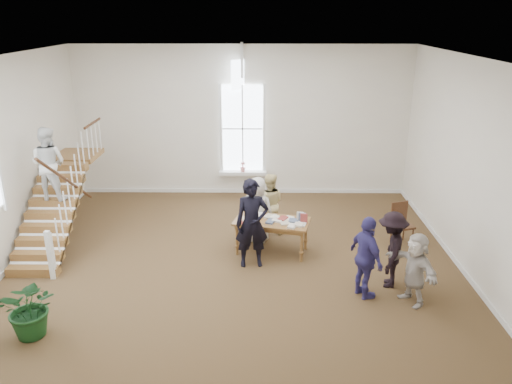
{
  "coord_description": "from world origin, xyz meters",
  "views": [
    {
      "loc": [
        0.57,
        -10.28,
        5.36
      ],
      "look_at": [
        0.45,
        0.4,
        1.49
      ],
      "focal_mm": 35.0,
      "sensor_mm": 36.0,
      "label": 1
    }
  ],
  "objects_px": {
    "floor_plant": "(31,308)",
    "person_yellow": "(269,204)",
    "woman_cluster_c": "(415,269)",
    "library_table": "(273,224)",
    "police_officer": "(252,224)",
    "elderly_woman": "(257,210)",
    "woman_cluster_a": "(366,258)",
    "side_chair": "(401,221)",
    "woman_cluster_b": "(391,250)"
  },
  "relations": [
    {
      "from": "woman_cluster_c",
      "to": "side_chair",
      "type": "relative_size",
      "value": 1.41
    },
    {
      "from": "library_table",
      "to": "person_yellow",
      "type": "relative_size",
      "value": 1.18
    },
    {
      "from": "floor_plant",
      "to": "police_officer",
      "type": "bearing_deg",
      "value": 35.0
    },
    {
      "from": "elderly_woman",
      "to": "person_yellow",
      "type": "relative_size",
      "value": 1.04
    },
    {
      "from": "library_table",
      "to": "woman_cluster_c",
      "type": "height_order",
      "value": "woman_cluster_c"
    },
    {
      "from": "person_yellow",
      "to": "woman_cluster_b",
      "type": "bearing_deg",
      "value": 132.58
    },
    {
      "from": "person_yellow",
      "to": "woman_cluster_c",
      "type": "relative_size",
      "value": 1.09
    },
    {
      "from": "woman_cluster_a",
      "to": "woman_cluster_c",
      "type": "bearing_deg",
      "value": -124.8
    },
    {
      "from": "woman_cluster_a",
      "to": "floor_plant",
      "type": "relative_size",
      "value": 1.54
    },
    {
      "from": "police_officer",
      "to": "elderly_woman",
      "type": "bearing_deg",
      "value": 78.1
    },
    {
      "from": "person_yellow",
      "to": "woman_cluster_b",
      "type": "xyz_separation_m",
      "value": [
        2.45,
        -2.59,
        0.02
      ]
    },
    {
      "from": "library_table",
      "to": "elderly_woman",
      "type": "bearing_deg",
      "value": 134.56
    },
    {
      "from": "library_table",
      "to": "woman_cluster_b",
      "type": "xyz_separation_m",
      "value": [
        2.38,
        -1.49,
        0.08
      ]
    },
    {
      "from": "woman_cluster_b",
      "to": "woman_cluster_c",
      "type": "bearing_deg",
      "value": 41.42
    },
    {
      "from": "woman_cluster_a",
      "to": "floor_plant",
      "type": "distance_m",
      "value": 6.17
    },
    {
      "from": "elderly_woman",
      "to": "woman_cluster_c",
      "type": "relative_size",
      "value": 1.13
    },
    {
      "from": "woman_cluster_c",
      "to": "woman_cluster_b",
      "type": "bearing_deg",
      "value": 179.35
    },
    {
      "from": "person_yellow",
      "to": "woman_cluster_a",
      "type": "height_order",
      "value": "woman_cluster_a"
    },
    {
      "from": "woman_cluster_b",
      "to": "elderly_woman",
      "type": "bearing_deg",
      "value": -110.62
    },
    {
      "from": "woman_cluster_c",
      "to": "floor_plant",
      "type": "height_order",
      "value": "woman_cluster_c"
    },
    {
      "from": "woman_cluster_c",
      "to": "woman_cluster_a",
      "type": "bearing_deg",
      "value": -127.96
    },
    {
      "from": "elderly_woman",
      "to": "woman_cluster_a",
      "type": "xyz_separation_m",
      "value": [
        2.15,
        -2.54,
        0.03
      ]
    },
    {
      "from": "library_table",
      "to": "woman_cluster_c",
      "type": "distance_m",
      "value": 3.43
    },
    {
      "from": "woman_cluster_a",
      "to": "woman_cluster_c",
      "type": "distance_m",
      "value": 0.93
    },
    {
      "from": "police_officer",
      "to": "person_yellow",
      "type": "height_order",
      "value": "police_officer"
    },
    {
      "from": "police_officer",
      "to": "elderly_woman",
      "type": "height_order",
      "value": "police_officer"
    },
    {
      "from": "elderly_woman",
      "to": "woman_cluster_b",
      "type": "bearing_deg",
      "value": 157.03
    },
    {
      "from": "library_table",
      "to": "floor_plant",
      "type": "xyz_separation_m",
      "value": [
        -4.24,
        -3.29,
        -0.17
      ]
    },
    {
      "from": "library_table",
      "to": "side_chair",
      "type": "distance_m",
      "value": 3.18
    },
    {
      "from": "woman_cluster_c",
      "to": "side_chair",
      "type": "xyz_separation_m",
      "value": [
        0.45,
        2.68,
        -0.15
      ]
    },
    {
      "from": "woman_cluster_b",
      "to": "woman_cluster_c",
      "type": "relative_size",
      "value": 1.11
    },
    {
      "from": "person_yellow",
      "to": "woman_cluster_c",
      "type": "distance_m",
      "value": 4.25
    },
    {
      "from": "library_table",
      "to": "police_officer",
      "type": "bearing_deg",
      "value": -112.79
    },
    {
      "from": "person_yellow",
      "to": "floor_plant",
      "type": "height_order",
      "value": "person_yellow"
    },
    {
      "from": "elderly_woman",
      "to": "woman_cluster_a",
      "type": "relative_size",
      "value": 0.97
    },
    {
      "from": "woman_cluster_a",
      "to": "side_chair",
      "type": "distance_m",
      "value": 2.84
    },
    {
      "from": "police_officer",
      "to": "side_chair",
      "type": "distance_m",
      "value": 3.82
    },
    {
      "from": "library_table",
      "to": "person_yellow",
      "type": "height_order",
      "value": "person_yellow"
    },
    {
      "from": "person_yellow",
      "to": "woman_cluster_c",
      "type": "bearing_deg",
      "value": 129.5
    },
    {
      "from": "library_table",
      "to": "side_chair",
      "type": "xyz_separation_m",
      "value": [
        3.13,
        0.54,
        -0.14
      ]
    },
    {
      "from": "police_officer",
      "to": "woman_cluster_c",
      "type": "height_order",
      "value": "police_officer"
    },
    {
      "from": "floor_plant",
      "to": "side_chair",
      "type": "relative_size",
      "value": 1.07
    },
    {
      "from": "side_chair",
      "to": "library_table",
      "type": "bearing_deg",
      "value": 170.23
    },
    {
      "from": "woman_cluster_c",
      "to": "side_chair",
      "type": "height_order",
      "value": "woman_cluster_c"
    },
    {
      "from": "floor_plant",
      "to": "person_yellow",
      "type": "bearing_deg",
      "value": 46.47
    },
    {
      "from": "library_table",
      "to": "side_chair",
      "type": "bearing_deg",
      "value": 22.9
    },
    {
      "from": "woman_cluster_b",
      "to": "side_chair",
      "type": "xyz_separation_m",
      "value": [
        0.75,
        2.03,
        -0.23
      ]
    },
    {
      "from": "library_table",
      "to": "floor_plant",
      "type": "relative_size",
      "value": 1.68
    },
    {
      "from": "woman_cluster_a",
      "to": "library_table",
      "type": "bearing_deg",
      "value": 20.3
    },
    {
      "from": "woman_cluster_c",
      "to": "side_chair",
      "type": "bearing_deg",
      "value": 145.0
    }
  ]
}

